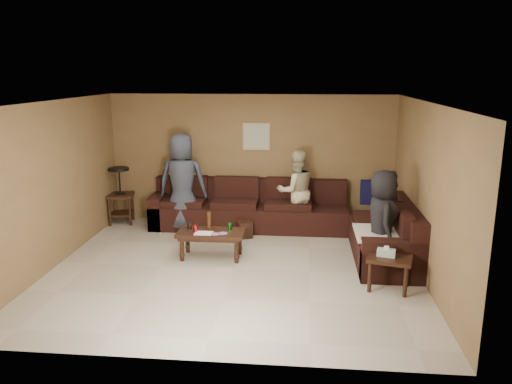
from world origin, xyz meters
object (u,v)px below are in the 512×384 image
end_table_left (120,194)px  person_right (382,221)px  waste_bin (244,229)px  side_table_right (389,261)px  coffee_table (211,235)px  sectional_sofa (291,221)px  person_left (182,182)px  person_middle (296,191)px

end_table_left → person_right: bearing=-22.5°
waste_bin → side_table_right: bearing=-42.1°
side_table_right → waste_bin: bearing=137.9°
coffee_table → sectional_sofa: bearing=40.9°
sectional_sofa → waste_bin: (-0.84, -0.04, -0.18)m
coffee_table → end_table_left: end_table_left is taller
coffee_table → side_table_right: size_ratio=1.56×
coffee_table → end_table_left: bearing=141.1°
person_left → person_middle: size_ratio=1.20×
coffee_table → waste_bin: 1.14m
sectional_sofa → end_table_left: size_ratio=4.20×
side_table_right → person_right: person_right is taller
person_middle → end_table_left: bearing=-21.8°
coffee_table → waste_bin: bearing=68.4°
person_right → end_table_left: bearing=64.8°
coffee_table → person_left: person_left is taller
coffee_table → person_right: 2.67m
end_table_left → sectional_sofa: bearing=-10.4°
coffee_table → person_right: size_ratio=0.69×
person_middle → person_right: size_ratio=0.99×
coffee_table → waste_bin: (0.41, 1.04, -0.23)m
sectional_sofa → person_middle: bearing=80.7°
end_table_left → person_middle: person_middle is taller
end_table_left → person_right: person_right is taller
end_table_left → waste_bin: 2.63m
coffee_table → person_middle: size_ratio=0.70×
person_left → person_middle: person_left is taller
side_table_right → waste_bin: size_ratio=2.29×
sectional_sofa → side_table_right: bearing=-55.9°
person_left → waste_bin: bearing=161.2°
end_table_left → person_middle: (3.42, -0.15, 0.18)m
sectional_sofa → side_table_right: size_ratio=6.83×
person_left → person_right: size_ratio=1.19×
sectional_sofa → end_table_left: (-3.35, 0.61, 0.25)m
waste_bin → sectional_sofa: bearing=2.7°
sectional_sofa → person_middle: (0.08, 0.46, 0.44)m
side_table_right → person_left: size_ratio=0.37×
person_right → sectional_sofa: bearing=42.9°
person_middle → side_table_right: bearing=98.2°
coffee_table → person_right: (2.62, -0.27, 0.39)m
sectional_sofa → person_middle: size_ratio=3.05×
sectional_sofa → end_table_left: end_table_left is taller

